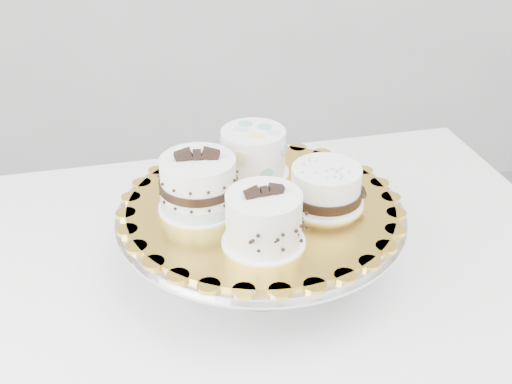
{
  "coord_description": "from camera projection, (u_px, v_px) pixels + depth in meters",
  "views": [
    {
      "loc": [
        0.02,
        -0.54,
        1.35
      ],
      "look_at": [
        0.11,
        0.24,
        0.88
      ],
      "focal_mm": 45.0,
      "sensor_mm": 36.0,
      "label": 1
    }
  ],
  "objects": [
    {
      "name": "table",
      "position": [
        225.0,
        312.0,
        1.01
      ],
      "size": [
        1.22,
        0.89,
        0.75
      ],
      "rotation": [
        0.0,
        0.0,
        0.12
      ],
      "color": "white",
      "rests_on": "floor"
    },
    {
      "name": "cake_stand",
      "position": [
        261.0,
        228.0,
        0.93
      ],
      "size": [
        0.41,
        0.41,
        0.11
      ],
      "color": "gray",
      "rests_on": "table"
    },
    {
      "name": "cake_board",
      "position": [
        261.0,
        206.0,
        0.91
      ],
      "size": [
        0.39,
        0.39,
        0.01
      ],
      "primitive_type": "cylinder",
      "rotation": [
        0.0,
        0.0,
        -0.03
      ],
      "color": "gold",
      "rests_on": "cake_stand"
    },
    {
      "name": "cake_swirl",
      "position": [
        264.0,
        220.0,
        0.81
      ],
      "size": [
        0.11,
        0.11,
        0.09
      ],
      "rotation": [
        0.0,
        0.0,
        0.21
      ],
      "color": "white",
      "rests_on": "cake_board"
    },
    {
      "name": "cake_banded",
      "position": [
        199.0,
        185.0,
        0.88
      ],
      "size": [
        0.12,
        0.12,
        0.09
      ],
      "rotation": [
        0.0,
        0.0,
        -0.02
      ],
      "color": "white",
      "rests_on": "cake_board"
    },
    {
      "name": "cake_dots",
      "position": [
        253.0,
        152.0,
        0.96
      ],
      "size": [
        0.12,
        0.12,
        0.07
      ],
      "rotation": [
        0.0,
        0.0,
        -0.26
      ],
      "color": "white",
      "rests_on": "cake_board"
    },
    {
      "name": "cake_ribbon",
      "position": [
        326.0,
        187.0,
        0.89
      ],
      "size": [
        0.11,
        0.11,
        0.06
      ],
      "rotation": [
        0.0,
        0.0,
        0.07
      ],
      "color": "white",
      "rests_on": "cake_board"
    }
  ]
}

